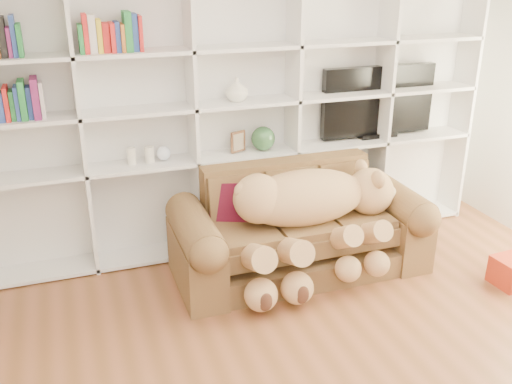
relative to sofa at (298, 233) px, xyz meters
name	(u,v)px	position (x,y,z in m)	size (l,w,h in m)	color
wall_back	(237,92)	(-0.27, 0.79, 1.03)	(5.00, 0.02, 2.70)	silver
bookshelf	(214,102)	(-0.51, 0.65, 0.98)	(4.43, 0.35, 2.40)	white
sofa	(298,233)	(0.00, 0.00, 0.00)	(2.04, 0.88, 0.86)	brown
teddy_bear	(310,211)	(0.01, -0.17, 0.27)	(1.49, 0.82, 0.86)	tan
throw_pillow	(232,204)	(-0.53, 0.14, 0.28)	(0.34, 0.11, 0.34)	#530E22
gift_box	(512,271)	(1.51, -0.80, -0.21)	(0.28, 0.26, 0.23)	#B02F17
tv	(378,102)	(1.04, 0.65, 0.87)	(1.11, 0.18, 0.66)	black
picture_frame	(238,142)	(-0.32, 0.60, 0.64)	(0.14, 0.03, 0.18)	#56321D
green_vase	(263,139)	(-0.10, 0.60, 0.65)	(0.21, 0.21, 0.21)	#2F5C33
figurine_tall	(131,156)	(-1.23, 0.60, 0.61)	(0.07, 0.07, 0.14)	silver
figurine_short	(150,154)	(-1.08, 0.60, 0.61)	(0.08, 0.08, 0.13)	silver
snow_globe	(164,153)	(-0.97, 0.60, 0.61)	(0.12, 0.12, 0.12)	white
shelf_vase	(237,89)	(-0.33, 0.60, 1.09)	(0.19, 0.19, 0.19)	white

